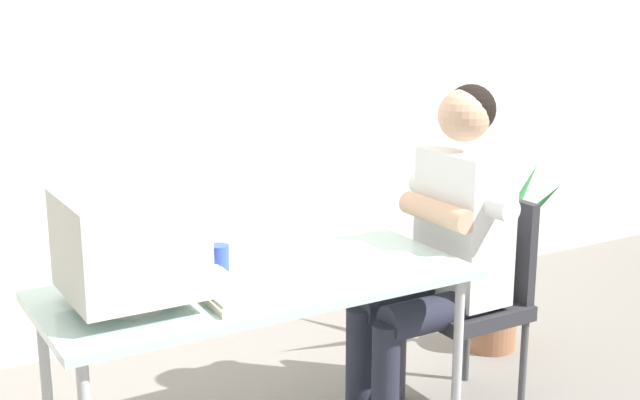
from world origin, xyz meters
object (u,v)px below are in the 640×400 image
Objects in this scene: person_seated at (442,243)px; desk at (260,296)px; crt_monitor at (131,244)px; potted_plant at (491,267)px; keyboard at (218,288)px; office_chair at (477,290)px; desk_mug at (219,257)px.

desk is at bearing -178.52° from person_seated.
desk is 0.52m from crt_monitor.
person_seated is 0.80m from potted_plant.
keyboard is at bearing -176.58° from person_seated.
keyboard reaches higher than desk.
office_chair reaches higher than desk_mug.
potted_plant is at bearing 13.04° from crt_monitor.
potted_plant is at bearing 32.36° from person_seated.
desk_mug is at bearing 27.17° from crt_monitor.
potted_plant is 1.56m from desk_mug.
potted_plant is at bearing 9.17° from desk_mug.
person_seated reaches higher than desk_mug.
office_chair is at bearing 1.56° from crt_monitor.
crt_monitor is at bearing -178.20° from person_seated.
person_seated is 0.89m from desk_mug.
crt_monitor is at bearing -152.83° from desk_mug.
person_seated is at bearing 1.48° from desk.
office_chair reaches higher than desk.
crt_monitor is 0.30× the size of person_seated.
keyboard is at bearing -3.85° from crt_monitor.
potted_plant is (0.44, 0.40, -0.09)m from office_chair.
crt_monitor reaches higher than desk.
person_seated reaches higher than crt_monitor.
potted_plant is (1.88, 0.43, -0.52)m from crt_monitor.
crt_monitor reaches higher than desk_mug.
keyboard is (-0.17, -0.04, 0.07)m from desk.
office_chair is at bearing -137.84° from potted_plant.
keyboard is at bearing -164.15° from potted_plant.
desk_mug is at bearing 170.12° from person_seated.
potted_plant is at bearing 15.85° from keyboard.
office_chair is 0.29m from person_seated.
crt_monitor is 0.45m from desk_mug.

